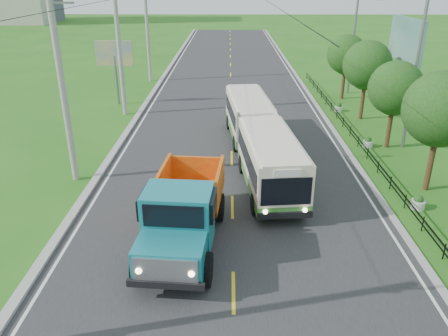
{
  "coord_description": "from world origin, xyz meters",
  "views": [
    {
      "loc": [
        -0.19,
        -11.93,
        9.88
      ],
      "look_at": [
        -0.39,
        6.23,
        1.9
      ],
      "focal_mm": 35.0,
      "sensor_mm": 36.0,
      "label": 1
    }
  ],
  "objects_px": {
    "pole_far": "(148,29)",
    "dump_truck": "(183,208)",
    "streetlight_mid": "(413,69)",
    "billboard_left": "(114,57)",
    "tree_back": "(346,56)",
    "tree_fourth": "(395,91)",
    "pole_mid": "(120,47)",
    "billboard_right": "(405,46)",
    "planter_near": "(418,203)",
    "planter_mid": "(368,143)",
    "tree_fifth": "(367,67)",
    "planter_far": "(339,108)",
    "tree_third": "(441,112)",
    "streetlight_far": "(352,38)",
    "pole_near": "(63,84)",
    "bus": "(258,134)"
  },
  "relations": [
    {
      "from": "pole_far",
      "to": "dump_truck",
      "type": "distance_m",
      "value": 30.95
    },
    {
      "from": "streetlight_mid",
      "to": "dump_truck",
      "type": "xyz_separation_m",
      "value": [
        -12.57,
        -11.1,
        -3.26
      ]
    },
    {
      "from": "billboard_left",
      "to": "tree_back",
      "type": "bearing_deg",
      "value": 6.31
    },
    {
      "from": "tree_fourth",
      "to": "billboard_left",
      "type": "bearing_deg",
      "value": 153.01
    },
    {
      "from": "pole_mid",
      "to": "tree_back",
      "type": "distance_m",
      "value": 18.89
    },
    {
      "from": "dump_truck",
      "to": "pole_mid",
      "type": "bearing_deg",
      "value": 113.81
    },
    {
      "from": "billboard_right",
      "to": "planter_near",
      "type": "bearing_deg",
      "value": -104.8
    },
    {
      "from": "pole_far",
      "to": "billboard_left",
      "type": "relative_size",
      "value": 1.92
    },
    {
      "from": "streetlight_mid",
      "to": "billboard_right",
      "type": "height_order",
      "value": "streetlight_mid"
    },
    {
      "from": "streetlight_mid",
      "to": "billboard_right",
      "type": "relative_size",
      "value": 1.24
    },
    {
      "from": "tree_fourth",
      "to": "streetlight_mid",
      "type": "xyz_separation_m",
      "value": [
        0.79,
        -0.14,
        1.32
      ]
    },
    {
      "from": "planter_near",
      "to": "planter_mid",
      "type": "height_order",
      "value": "same"
    },
    {
      "from": "tree_fourth",
      "to": "planter_near",
      "type": "bearing_deg",
      "value": -98.77
    },
    {
      "from": "tree_fourth",
      "to": "billboard_left",
      "type": "xyz_separation_m",
      "value": [
        -19.36,
        9.86,
        0.28
      ]
    },
    {
      "from": "tree_fifth",
      "to": "planter_far",
      "type": "distance_m",
      "value": 4.21
    },
    {
      "from": "tree_fourth",
      "to": "tree_third",
      "type": "bearing_deg",
      "value": -90.0
    },
    {
      "from": "planter_near",
      "to": "dump_truck",
      "type": "distance_m",
      "value": 11.06
    },
    {
      "from": "tree_fourth",
      "to": "streetlight_mid",
      "type": "bearing_deg",
      "value": -10.15
    },
    {
      "from": "pole_mid",
      "to": "billboard_left",
      "type": "bearing_deg",
      "value": 112.42
    },
    {
      "from": "streetlight_far",
      "to": "planter_mid",
      "type": "relative_size",
      "value": 13.54
    },
    {
      "from": "planter_far",
      "to": "billboard_right",
      "type": "relative_size",
      "value": 0.09
    },
    {
      "from": "pole_near",
      "to": "streetlight_mid",
      "type": "xyz_separation_m",
      "value": [
        18.9,
        5.0,
        -0.19
      ]
    },
    {
      "from": "streetlight_mid",
      "to": "planter_mid",
      "type": "xyz_separation_m",
      "value": [
        -2.04,
        -0.0,
        -4.62
      ]
    },
    {
      "from": "tree_third",
      "to": "planter_far",
      "type": "height_order",
      "value": "tree_third"
    },
    {
      "from": "pole_near",
      "to": "planter_near",
      "type": "bearing_deg",
      "value": -10.09
    },
    {
      "from": "tree_third",
      "to": "planter_far",
      "type": "xyz_separation_m",
      "value": [
        -1.26,
        13.86,
        -3.7
      ]
    },
    {
      "from": "pole_mid",
      "to": "tree_third",
      "type": "bearing_deg",
      "value": -35.36
    },
    {
      "from": "tree_back",
      "to": "billboard_right",
      "type": "relative_size",
      "value": 0.75
    },
    {
      "from": "tree_fourth",
      "to": "dump_truck",
      "type": "distance_m",
      "value": 16.4
    },
    {
      "from": "pole_near",
      "to": "billboard_right",
      "type": "distance_m",
      "value": 23.32
    },
    {
      "from": "pole_near",
      "to": "bus",
      "type": "relative_size",
      "value": 0.68
    },
    {
      "from": "tree_fifth",
      "to": "billboard_left",
      "type": "distance_m",
      "value": 19.74
    },
    {
      "from": "tree_fifth",
      "to": "streetlight_far",
      "type": "bearing_deg",
      "value": 84.29
    },
    {
      "from": "pole_mid",
      "to": "tree_fifth",
      "type": "relative_size",
      "value": 1.72
    },
    {
      "from": "pole_far",
      "to": "streetlight_mid",
      "type": "height_order",
      "value": "pole_far"
    },
    {
      "from": "streetlight_mid",
      "to": "planter_far",
      "type": "distance_m",
      "value": 9.46
    },
    {
      "from": "planter_mid",
      "to": "tree_fifth",
      "type": "bearing_deg",
      "value": 78.44
    },
    {
      "from": "tree_fifth",
      "to": "tree_back",
      "type": "xyz_separation_m",
      "value": [
        -0.0,
        6.0,
        -0.2
      ]
    },
    {
      "from": "tree_back",
      "to": "dump_truck",
      "type": "height_order",
      "value": "tree_back"
    },
    {
      "from": "planter_near",
      "to": "tree_back",
      "type": "bearing_deg",
      "value": 86.43
    },
    {
      "from": "streetlight_mid",
      "to": "streetlight_far",
      "type": "xyz_separation_m",
      "value": [
        0.0,
        14.0,
        0.0
      ]
    },
    {
      "from": "tree_fourth",
      "to": "planter_far",
      "type": "relative_size",
      "value": 8.06
    },
    {
      "from": "billboard_right",
      "to": "pole_near",
      "type": "bearing_deg",
      "value": -151.86
    },
    {
      "from": "streetlight_mid",
      "to": "streetlight_far",
      "type": "distance_m",
      "value": 14.0
    },
    {
      "from": "billboard_left",
      "to": "pole_far",
      "type": "bearing_deg",
      "value": 82.17
    },
    {
      "from": "pole_far",
      "to": "streetlight_mid",
      "type": "relative_size",
      "value": 1.1
    },
    {
      "from": "streetlight_mid",
      "to": "pole_near",
      "type": "bearing_deg",
      "value": -165.19
    },
    {
      "from": "tree_fifth",
      "to": "tree_fourth",
      "type": "bearing_deg",
      "value": -90.0
    },
    {
      "from": "pole_mid",
      "to": "planter_mid",
      "type": "distance_m",
      "value": 18.88
    },
    {
      "from": "planter_near",
      "to": "billboard_left",
      "type": "height_order",
      "value": "billboard_left"
    }
  ]
}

